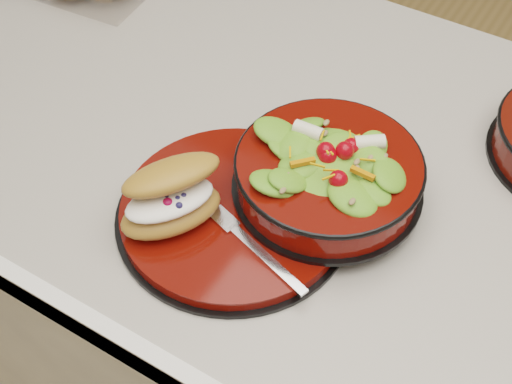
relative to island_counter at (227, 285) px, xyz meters
The scene contains 5 objects.
island_counter is the anchor object (origin of this frame).
dinner_plate 0.50m from the island_counter, 50.94° to the right, with size 0.29×0.29×0.02m.
salad_bowl 0.55m from the island_counter, 18.70° to the right, with size 0.24×0.24×0.10m.
croissant 0.55m from the island_counter, 69.73° to the right, with size 0.12×0.16×0.07m.
fork 0.54m from the island_counter, 47.43° to the right, with size 0.16×0.06×0.00m.
Camera 1 is at (0.44, -0.62, 1.58)m, focal length 50.00 mm.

